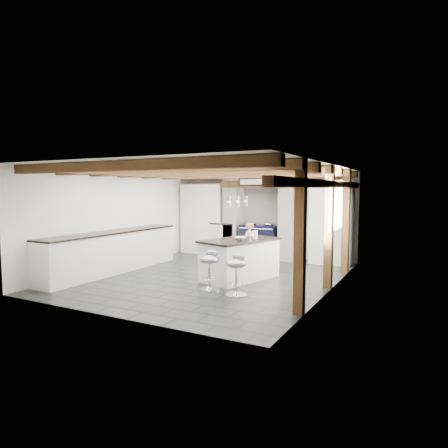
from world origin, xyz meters
The scene contains 6 objects.
ground centered at (0.00, 0.00, 0.00)m, with size 6.00×6.00×0.00m, color black.
room_shell centered at (-0.61, 1.42, 1.07)m, with size 6.00×6.03×6.00m.
range_cooker centered at (0.00, 2.68, 0.47)m, with size 1.00×0.63×0.99m.
kitchen_island centered at (0.64, 0.09, 0.43)m, with size 1.33×1.87×1.11m.
bar_stool_near centered at (1.14, -1.10, 0.45)m, with size 0.40×0.40×0.73m.
bar_stool_far centered at (0.53, -0.99, 0.46)m, with size 0.40×0.40×0.74m.
Camera 1 is at (4.15, -7.26, 1.86)m, focal length 32.00 mm.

